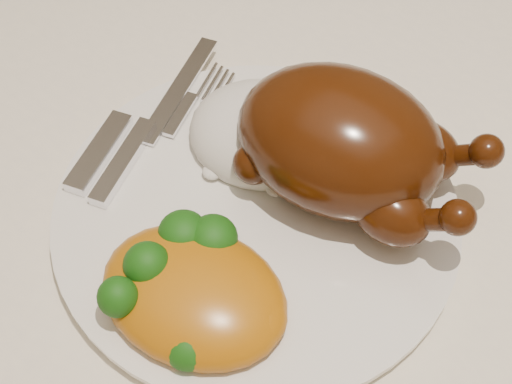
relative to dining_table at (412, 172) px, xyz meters
The scene contains 7 objects.
dining_table is the anchor object (origin of this frame).
tablecloth 0.07m from the dining_table, ahead, with size 1.73×1.03×0.18m.
dinner_plate 0.22m from the dining_table, 101.15° to the right, with size 0.29×0.29×0.01m, color white.
roast_chicken 0.21m from the dining_table, 91.78° to the right, with size 0.20×0.14×0.10m.
rice_mound 0.20m from the dining_table, 117.86° to the right, with size 0.14×0.14×0.06m.
mac_and_cheese 0.30m from the dining_table, 94.42° to the right, with size 0.15×0.12×0.05m.
cutlery 0.28m from the dining_table, 127.17° to the right, with size 0.07×0.19×0.01m.
Camera 1 is at (0.15, -0.42, 1.21)m, focal length 50.00 mm.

